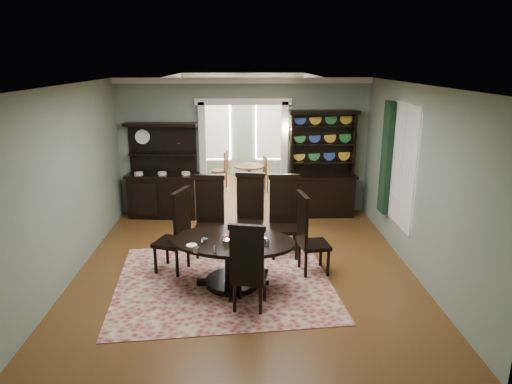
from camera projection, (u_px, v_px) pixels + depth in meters
room at (244, 177)px, 7.23m from camera, size 5.51×6.01×3.01m
parlor at (243, 130)px, 12.51m from camera, size 3.51×3.50×3.01m
doorway_trim at (244, 142)px, 10.05m from camera, size 2.08×0.25×2.57m
right_window at (394, 162)px, 8.15m from camera, size 0.15×1.47×2.12m
wall_sconce at (287, 131)px, 9.86m from camera, size 0.27×0.21×0.21m
rug at (224, 281)px, 7.18m from camera, size 3.56×3.20×0.01m
dining_table at (232, 254)px, 6.94m from camera, size 2.11×2.08×0.75m
centerpiece at (231, 238)px, 6.77m from camera, size 1.24×0.80×0.20m
chair_far_left at (210, 213)px, 8.10m from camera, size 0.55×0.52×1.42m
chair_far_mid at (249, 209)px, 8.31m from camera, size 0.60×0.58×1.41m
chair_far_right at (284, 213)px, 8.05m from camera, size 0.56×0.51×1.44m
chair_end_left at (177, 229)px, 7.32m from camera, size 0.64×0.66×1.41m
chair_end_right at (308, 232)px, 7.30m from camera, size 0.54×0.56×1.35m
chair_near at (248, 266)px, 6.16m from camera, size 0.56×0.54×1.31m
sideboard at (163, 185)px, 10.02m from camera, size 1.62×0.70×2.07m
welsh_dresser at (322, 178)px, 10.08m from camera, size 1.50×0.56×2.33m
parlor_table at (249, 175)px, 11.91m from camera, size 0.78×0.78×0.72m
parlor_chair_left at (222, 169)px, 12.21m from camera, size 0.47×0.46×1.04m
parlor_chair_right at (269, 172)px, 12.01m from camera, size 0.42×0.41×0.94m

